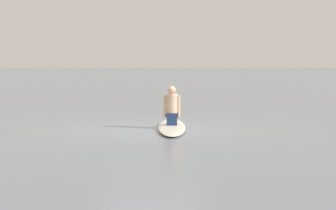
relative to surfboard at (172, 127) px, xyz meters
name	(u,v)px	position (x,y,z in m)	size (l,w,h in m)	color
ground_plane	(150,129)	(0.49, 0.14, -0.04)	(400.00, 400.00, 0.00)	gray
surfboard	(172,127)	(0.00, 0.00, 0.00)	(3.20, 0.63, 0.09)	silver
person_paddler	(172,107)	(0.00, 0.00, 0.46)	(0.40, 0.31, 0.91)	navy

